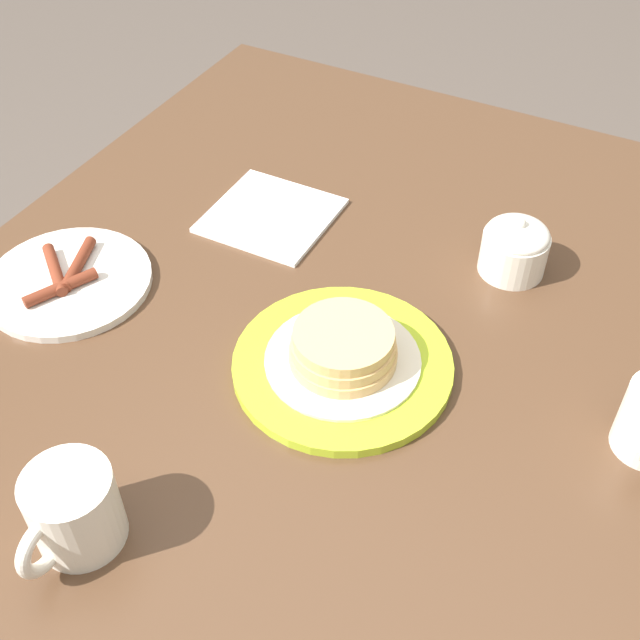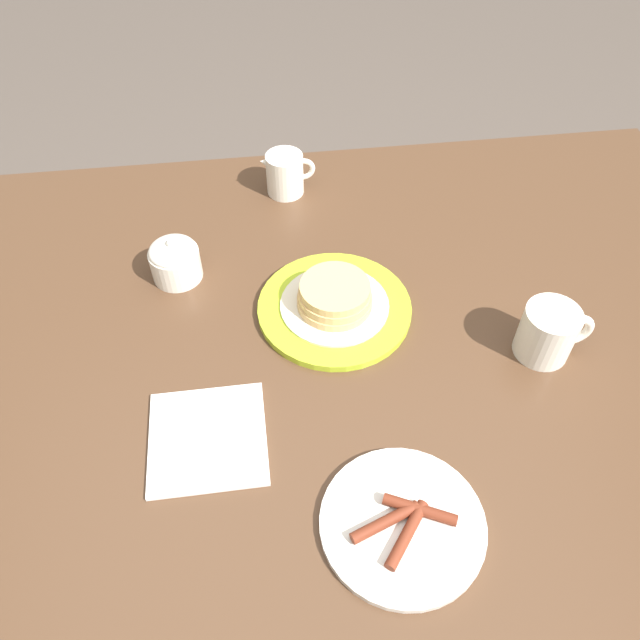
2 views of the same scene
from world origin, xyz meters
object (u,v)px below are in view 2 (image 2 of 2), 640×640
Objects in this scene: creamer_pitcher at (285,173)px; sugar_bowl at (175,260)px; pancake_plate at (335,303)px; napkin at (208,438)px; coffee_mug at (549,332)px; side_plate_bacon at (403,524)px.

sugar_bowl is (-0.19, -0.20, -0.01)m from creamer_pitcher.
pancake_plate is 2.30× the size of creamer_pitcher.
coffee_mug is at bearing 10.19° from napkin.
side_plate_bacon is at bearing -59.32° from sugar_bowl.
coffee_mug is (0.26, 0.24, 0.04)m from side_plate_bacon.
napkin is at bearing -134.01° from pancake_plate.
napkin is (-0.49, -0.09, -0.04)m from coffee_mug.
coffee_mug is at bearing -21.76° from pancake_plate.
sugar_bowl is at bearing 98.19° from napkin.
sugar_bowl reaches higher than side_plate_bacon.
creamer_pitcher is 0.28m from sugar_bowl.
napkin is at bearing 147.10° from side_plate_bacon.
creamer_pitcher is 0.54m from napkin.
creamer_pitcher reaches higher than sugar_bowl.
napkin is (-0.15, -0.51, -0.04)m from creamer_pitcher.
creamer_pitcher reaches higher than coffee_mug.
creamer_pitcher is 1.29× the size of sugar_bowl.
napkin is (-0.20, -0.20, -0.02)m from pancake_plate.
coffee_mug is at bearing 42.17° from side_plate_bacon.
side_plate_bacon is 0.54m from sugar_bowl.
pancake_plate is 0.28m from napkin.
side_plate_bacon is at bearing -84.93° from pancake_plate.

